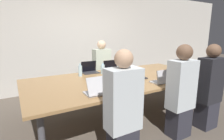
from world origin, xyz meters
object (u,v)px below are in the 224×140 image
object	(u,v)px
person_far_center	(102,70)
stapler	(119,79)
cup_near_right	(174,78)
laptop_near_midright	(162,79)
laptop_far_center	(111,68)
laptop_far_midleft	(90,69)
bottle_far_midleft	(80,71)
person_near_right	(209,88)
laptop_near_left	(99,89)
person_near_midright	(181,93)
person_near_left	(123,111)
bottle_far_center	(103,69)
cup_near_midright	(172,79)
cup_near_left	(114,86)
laptop_near_right	(184,75)

from	to	relation	value
person_far_center	stapler	world-z (taller)	person_far_center
cup_near_right	laptop_near_midright	bearing A→B (deg)	-178.52
laptop_far_center	laptop_far_midleft	distance (m)	0.49
stapler	laptop_near_midright	bearing A→B (deg)	-74.86
bottle_far_midleft	stapler	world-z (taller)	bottle_far_midleft
person_near_right	person_far_center	xyz separation A→B (m)	(-0.85, 2.18, -0.01)
laptop_near_midright	person_far_center	bearing A→B (deg)	-80.43
laptop_near_left	person_near_midright	world-z (taller)	person_near_midright
person_near_left	bottle_far_center	xyz separation A→B (m)	(0.55, 1.58, 0.15)
bottle_far_midleft	laptop_near_midright	bearing A→B (deg)	-48.20
cup_near_midright	stapler	xyz separation A→B (m)	(-0.79, 0.48, -0.02)
laptop_near_left	cup_near_left	xyz separation A→B (m)	(0.28, 0.07, -0.02)
laptop_far_midleft	person_near_left	bearing A→B (deg)	-100.91
cup_near_right	bottle_far_center	world-z (taller)	bottle_far_center
cup_near_left	person_far_center	world-z (taller)	person_far_center
person_near_right	cup_near_right	world-z (taller)	person_near_right
bottle_far_center	person_near_left	bearing A→B (deg)	-108.99
person_far_center	laptop_far_center	bearing A→B (deg)	-88.81
person_near_right	laptop_far_midleft	distance (m)	2.25
person_far_center	laptop_near_midright	distance (m)	1.73
person_near_right	cup_near_left	world-z (taller)	person_near_right
person_near_midright	cup_near_midright	world-z (taller)	person_near_midright
laptop_near_left	laptop_far_midleft	bearing A→B (deg)	-107.55
bottle_far_center	person_near_midright	bearing A→B (deg)	-71.41
person_near_left	bottle_far_center	distance (m)	1.68
person_far_center	bottle_far_midleft	distance (m)	0.94
cup_near_left	bottle_far_midleft	size ratio (longest dim) A/B	0.41
laptop_near_left	laptop_far_center	size ratio (longest dim) A/B	1.02
bottle_far_midleft	laptop_far_midleft	bearing A→B (deg)	35.25
cup_near_midright	stapler	distance (m)	0.93
laptop_far_center	bottle_far_center	xyz separation A→B (m)	(-0.28, -0.14, 0.03)
laptop_far_center	bottle_far_midleft	world-z (taller)	bottle_far_midleft
laptop_near_left	bottle_far_midleft	size ratio (longest dim) A/B	1.41
cup_near_right	bottle_far_center	size ratio (longest dim) A/B	0.41
laptop_near_right	bottle_far_center	size ratio (longest dim) A/B	1.43
laptop_near_right	bottle_far_center	bearing A→B (deg)	-44.69
cup_near_midright	laptop_near_right	bearing A→B (deg)	1.87
laptop_near_right	cup_near_left	size ratio (longest dim) A/B	3.18
laptop_far_center	laptop_near_midright	size ratio (longest dim) A/B	1.08
cup_near_right	stapler	size ratio (longest dim) A/B	0.64
person_near_right	person_far_center	bearing A→B (deg)	-68.77
person_near_right	laptop_near_left	size ratio (longest dim) A/B	3.88
cup_near_right	bottle_far_midleft	size ratio (longest dim) A/B	0.38
person_near_midright	person_near_right	bearing A→B (deg)	174.70
laptop_near_right	bottle_far_midleft	size ratio (longest dim) A/B	1.30
laptop_near_midright	cup_near_midright	world-z (taller)	laptop_near_midright
bottle_far_center	laptop_near_midright	xyz separation A→B (m)	(0.56, -1.11, -0.03)
person_near_right	cup_near_midright	bearing A→B (deg)	-56.39
cup_near_right	laptop_near_midright	xyz separation A→B (m)	(-0.30, -0.01, 0.03)
laptop_near_right	cup_near_right	bearing A→B (deg)	0.94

